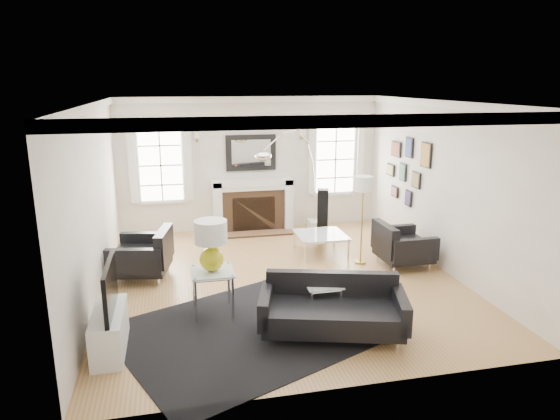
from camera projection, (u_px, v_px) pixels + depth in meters
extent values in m
plane|color=#AA7247|center=(282.00, 279.00, 8.03)|extent=(6.00, 6.00, 0.00)
cube|color=silver|center=(251.00, 164.00, 10.52)|extent=(5.50, 0.04, 2.80)
cube|color=silver|center=(349.00, 261.00, 4.84)|extent=(5.50, 0.04, 2.80)
cube|color=silver|center=(94.00, 204.00, 7.11)|extent=(0.04, 6.00, 2.80)
cube|color=silver|center=(444.00, 187.00, 8.25)|extent=(0.04, 6.00, 2.80)
cube|color=white|center=(282.00, 102.00, 7.33)|extent=(5.50, 6.00, 0.02)
cube|color=white|center=(282.00, 106.00, 7.35)|extent=(5.50, 6.00, 0.12)
cube|color=white|center=(217.00, 207.00, 10.38)|extent=(0.18, 0.38, 1.10)
cube|color=white|center=(287.00, 204.00, 10.70)|extent=(0.18, 0.38, 1.10)
cube|color=white|center=(253.00, 182.00, 10.42)|extent=(1.70, 0.38, 0.12)
cube|color=white|center=(253.00, 187.00, 10.44)|extent=(1.50, 0.34, 0.10)
cube|color=brown|center=(253.00, 210.00, 10.58)|extent=(1.30, 0.30, 0.90)
cube|color=black|center=(254.00, 214.00, 10.51)|extent=(0.90, 0.10, 0.76)
cube|color=brown|center=(255.00, 233.00, 10.44)|extent=(1.70, 0.50, 0.04)
cube|color=black|center=(251.00, 153.00, 10.42)|extent=(1.05, 0.06, 0.75)
cube|color=white|center=(251.00, 153.00, 10.38)|extent=(0.82, 0.02, 0.55)
cube|color=white|center=(161.00, 165.00, 10.09)|extent=(1.00, 0.05, 1.60)
cube|color=white|center=(161.00, 165.00, 10.06)|extent=(0.84, 0.02, 1.44)
cube|color=white|center=(132.00, 164.00, 9.87)|extent=(0.14, 0.05, 1.55)
cube|color=white|center=(188.00, 163.00, 10.10)|extent=(0.14, 0.05, 1.55)
cube|color=white|center=(335.00, 159.00, 10.86)|extent=(1.00, 0.05, 1.60)
cube|color=white|center=(335.00, 159.00, 10.83)|extent=(0.84, 0.02, 1.44)
cube|color=white|center=(312.00, 158.00, 10.64)|extent=(0.14, 0.05, 1.55)
cube|color=white|center=(360.00, 157.00, 10.87)|extent=(0.14, 0.05, 1.55)
cube|color=black|center=(426.00, 155.00, 8.70)|extent=(0.03, 0.34, 0.44)
cube|color=#B0712E|center=(425.00, 155.00, 8.70)|extent=(0.01, 0.29, 0.39)
cube|color=black|center=(409.00, 147.00, 9.30)|extent=(0.03, 0.28, 0.38)
cube|color=navy|center=(408.00, 147.00, 9.30)|extent=(0.01, 0.23, 0.33)
cube|color=black|center=(396.00, 149.00, 9.85)|extent=(0.03, 0.40, 0.30)
cube|color=brown|center=(395.00, 149.00, 9.84)|extent=(0.01, 0.35, 0.25)
cube|color=black|center=(416.00, 180.00, 9.11)|extent=(0.03, 0.30, 0.30)
cube|color=olive|center=(415.00, 180.00, 9.10)|extent=(0.01, 0.25, 0.25)
cube|color=black|center=(403.00, 172.00, 9.62)|extent=(0.03, 0.26, 0.34)
cube|color=#4A7C65|center=(402.00, 172.00, 9.61)|extent=(0.01, 0.21, 0.29)
cube|color=black|center=(391.00, 170.00, 10.15)|extent=(0.03, 0.32, 0.24)
cube|color=#B3AC4C|center=(390.00, 170.00, 10.14)|extent=(0.01, 0.27, 0.19)
cube|color=black|center=(408.00, 198.00, 9.44)|extent=(0.03, 0.24, 0.30)
cube|color=#362E5C|center=(408.00, 198.00, 9.44)|extent=(0.01, 0.19, 0.25)
cube|color=black|center=(395.00, 192.00, 10.01)|extent=(0.03, 0.28, 0.22)
cube|color=#9A5964|center=(394.00, 192.00, 10.01)|extent=(0.01, 0.23, 0.17)
cube|color=white|center=(110.00, 331.00, 5.85)|extent=(0.35, 1.00, 0.50)
cube|color=black|center=(110.00, 287.00, 5.72)|extent=(0.05, 1.00, 0.58)
cube|color=black|center=(244.00, 332.00, 6.34)|extent=(3.70, 3.45, 0.01)
cube|color=black|center=(332.00, 316.00, 6.20)|extent=(1.86, 1.24, 0.28)
cube|color=black|center=(332.00, 289.00, 6.50)|extent=(1.68, 0.59, 0.47)
cube|color=black|center=(266.00, 306.00, 6.22)|extent=(0.35, 0.81, 0.36)
cube|color=black|center=(401.00, 309.00, 6.13)|extent=(0.35, 0.81, 0.36)
cube|color=black|center=(141.00, 260.00, 8.04)|extent=(1.01, 1.01, 0.32)
cube|color=black|center=(164.00, 246.00, 7.99)|extent=(0.31, 0.87, 0.54)
cube|color=black|center=(147.00, 244.00, 8.42)|extent=(0.87, 0.29, 0.41)
cube|color=black|center=(133.00, 262.00, 7.59)|extent=(0.87, 0.29, 0.41)
cube|color=black|center=(404.00, 249.00, 8.60)|extent=(0.83, 0.83, 0.30)
cube|color=black|center=(385.00, 239.00, 8.46)|extent=(0.16, 0.81, 0.51)
cube|color=black|center=(416.00, 250.00, 8.18)|extent=(0.81, 0.14, 0.39)
cube|color=black|center=(393.00, 236.00, 8.95)|extent=(0.81, 0.14, 0.39)
cube|color=silver|center=(321.00, 234.00, 9.12)|extent=(0.87, 0.87, 0.02)
cylinder|color=silver|center=(305.00, 253.00, 8.71)|extent=(0.04, 0.04, 0.39)
cylinder|color=silver|center=(348.00, 249.00, 8.88)|extent=(0.04, 0.04, 0.39)
cylinder|color=silver|center=(294.00, 239.00, 9.46)|extent=(0.04, 0.04, 0.39)
cylinder|color=silver|center=(334.00, 236.00, 9.63)|extent=(0.04, 0.04, 0.39)
cube|color=silver|center=(212.00, 271.00, 6.71)|extent=(0.57, 0.57, 0.02)
cylinder|color=silver|center=(196.00, 301.00, 6.51)|extent=(0.04, 0.04, 0.62)
cylinder|color=silver|center=(233.00, 298.00, 6.61)|extent=(0.04, 0.04, 0.62)
cylinder|color=silver|center=(194.00, 287.00, 6.97)|extent=(0.04, 0.04, 0.62)
cylinder|color=silver|center=(229.00, 284.00, 7.07)|extent=(0.04, 0.04, 0.62)
cube|color=silver|center=(323.00, 285.00, 6.53)|extent=(0.47, 0.40, 0.02)
cylinder|color=silver|center=(312.00, 309.00, 6.40)|extent=(0.04, 0.04, 0.52)
cylinder|color=silver|center=(341.00, 306.00, 6.48)|extent=(0.04, 0.04, 0.52)
cylinder|color=silver|center=(305.00, 299.00, 6.70)|extent=(0.04, 0.04, 0.52)
cylinder|color=silver|center=(333.00, 296.00, 6.78)|extent=(0.04, 0.04, 0.52)
sphere|color=gold|center=(212.00, 259.00, 6.67)|extent=(0.33, 0.33, 0.33)
cylinder|color=gold|center=(211.00, 248.00, 6.63)|extent=(0.04, 0.04, 0.13)
cylinder|color=white|center=(211.00, 232.00, 6.57)|extent=(0.44, 0.44, 0.31)
sphere|color=#BC4818|center=(323.00, 279.00, 6.51)|extent=(0.11, 0.11, 0.11)
sphere|color=#BC4818|center=(323.00, 273.00, 6.49)|extent=(0.08, 0.08, 0.08)
cube|color=white|center=(314.00, 225.00, 10.78)|extent=(0.24, 0.38, 0.19)
ellipsoid|color=silver|center=(263.00, 156.00, 9.01)|extent=(0.32, 0.32, 0.19)
cylinder|color=#AA913B|center=(360.00, 262.00, 8.76)|extent=(0.20, 0.20, 0.03)
cylinder|color=#AA913B|center=(362.00, 225.00, 8.60)|extent=(0.02, 0.02, 1.37)
cylinder|color=white|center=(364.00, 184.00, 8.41)|extent=(0.31, 0.31, 0.25)
cube|color=black|center=(322.00, 215.00, 9.86)|extent=(0.26, 0.26, 1.05)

